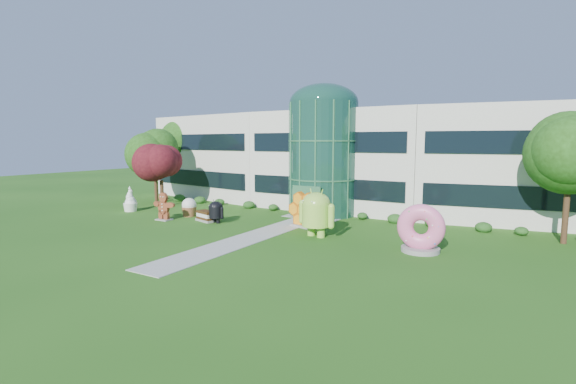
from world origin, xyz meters
The scene contains 14 objects.
ground centered at (0.00, 0.00, 0.00)m, with size 140.00×140.00×0.00m, color #215114.
building centered at (0.00, 18.00, 4.65)m, with size 46.00×15.00×9.30m, color beige, non-canonical shape.
atrium centered at (0.00, 12.00, 4.90)m, with size 6.00×6.00×9.80m, color #194738.
walkway centered at (0.00, 2.00, 0.02)m, with size 2.40×20.00×0.04m, color #9E9E93.
tree_red centered at (-15.50, 7.50, 3.00)m, with size 4.00×4.00×6.00m, color #3F0C14, non-canonical shape.
trees_backdrop centered at (0.00, 13.00, 4.20)m, with size 52.00×8.00×8.40m, color #1F4210, non-canonical shape.
android_green centered at (3.56, 3.73, 1.80)m, with size 3.17×2.11×3.59m, color #9BD845, non-canonical shape.
android_black centered at (-5.44, 3.88, 1.03)m, with size 1.81×1.21×2.05m, color black, non-canonical shape.
donut centered at (10.66, 3.30, 1.44)m, with size 2.77×1.33×2.88m, color #EB5995, non-canonical shape.
gingerbread centered at (-9.91, 2.58, 1.16)m, with size 2.52×0.97×2.33m, color brown, non-canonical shape.
ice_cream_sandwich centered at (-6.59, 4.02, 0.43)m, with size 1.94×0.97×0.87m, color #321A0B, non-canonical shape.
honeycomb centered at (1.39, 6.02, 1.21)m, with size 3.07×1.10×2.41m, color orange, non-canonical shape.
froyo centered at (-16.00, 4.12, 1.16)m, with size 1.36×1.36×2.33m, color white, non-canonical shape.
cupcake centered at (-9.38, 4.95, 0.81)m, with size 1.35×1.35×1.62m, color white, non-canonical shape.
Camera 1 is at (16.24, -21.24, 6.44)m, focal length 26.00 mm.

